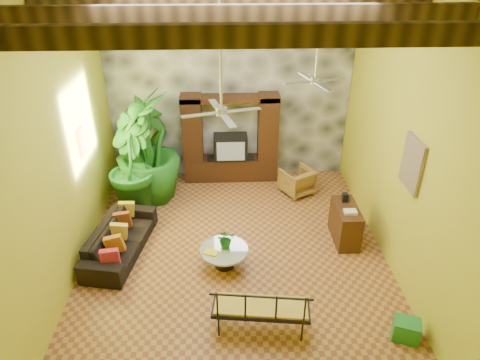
{
  "coord_description": "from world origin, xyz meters",
  "views": [
    {
      "loc": [
        -0.19,
        -6.79,
        5.59
      ],
      "look_at": [
        0.12,
        0.2,
        1.6
      ],
      "focal_mm": 32.0,
      "sensor_mm": 36.0,
      "label": 1
    }
  ],
  "objects_px": {
    "tall_plant_a": "(149,140)",
    "wicker_armchair": "(297,181)",
    "sofa": "(120,239)",
    "tall_plant_c": "(147,148)",
    "ceiling_fan_front": "(221,99)",
    "tall_plant_b": "(130,164)",
    "green_bin": "(406,330)",
    "entertainment_center": "(230,145)",
    "coffee_table": "(224,255)",
    "iron_bench": "(261,308)",
    "ceiling_fan_back": "(316,70)",
    "side_console": "(345,224)"
  },
  "relations": [
    {
      "from": "tall_plant_a",
      "to": "wicker_armchair",
      "type": "bearing_deg",
      "value": -12.66
    },
    {
      "from": "sofa",
      "to": "tall_plant_c",
      "type": "bearing_deg",
      "value": 1.33
    },
    {
      "from": "ceiling_fan_front",
      "to": "tall_plant_a",
      "type": "bearing_deg",
      "value": 117.48
    },
    {
      "from": "tall_plant_b",
      "to": "green_bin",
      "type": "bearing_deg",
      "value": -39.18
    },
    {
      "from": "ceiling_fan_front",
      "to": "entertainment_center",
      "type": "bearing_deg",
      "value": 86.76
    },
    {
      "from": "ceiling_fan_front",
      "to": "sofa",
      "type": "xyz_separation_m",
      "value": [
        -2.1,
        0.57,
        -3.09
      ]
    },
    {
      "from": "coffee_table",
      "to": "iron_bench",
      "type": "xyz_separation_m",
      "value": [
        0.57,
        -1.64,
        0.28
      ]
    },
    {
      "from": "ceiling_fan_front",
      "to": "tall_plant_c",
      "type": "height_order",
      "value": "ceiling_fan_front"
    },
    {
      "from": "ceiling_fan_front",
      "to": "ceiling_fan_back",
      "type": "relative_size",
      "value": 1.0
    },
    {
      "from": "tall_plant_c",
      "to": "iron_bench",
      "type": "height_order",
      "value": "tall_plant_c"
    },
    {
      "from": "ceiling_fan_front",
      "to": "side_console",
      "type": "xyz_separation_m",
      "value": [
        2.52,
        0.78,
        -3.01
      ]
    },
    {
      "from": "wicker_armchair",
      "to": "tall_plant_a",
      "type": "bearing_deg",
      "value": -40.95
    },
    {
      "from": "ceiling_fan_back",
      "to": "green_bin",
      "type": "xyz_separation_m",
      "value": [
        1.05,
        -3.41,
        -3.22
      ]
    },
    {
      "from": "ceiling_fan_front",
      "to": "green_bin",
      "type": "distance_m",
      "value": 4.67
    },
    {
      "from": "coffee_table",
      "to": "green_bin",
      "type": "distance_m",
      "value": 3.42
    },
    {
      "from": "tall_plant_c",
      "to": "iron_bench",
      "type": "bearing_deg",
      "value": -61.45
    },
    {
      "from": "tall_plant_b",
      "to": "side_console",
      "type": "relative_size",
      "value": 2.31
    },
    {
      "from": "tall_plant_b",
      "to": "side_console",
      "type": "bearing_deg",
      "value": -17.3
    },
    {
      "from": "ceiling_fan_back",
      "to": "side_console",
      "type": "bearing_deg",
      "value": -48.59
    },
    {
      "from": "tall_plant_c",
      "to": "ceiling_fan_back",
      "type": "bearing_deg",
      "value": -16.75
    },
    {
      "from": "entertainment_center",
      "to": "tall_plant_c",
      "type": "xyz_separation_m",
      "value": [
        -1.96,
        -0.87,
        0.37
      ]
    },
    {
      "from": "tall_plant_a",
      "to": "tall_plant_b",
      "type": "height_order",
      "value": "tall_plant_b"
    },
    {
      "from": "sofa",
      "to": "wicker_armchair",
      "type": "xyz_separation_m",
      "value": [
        3.93,
        2.15,
        0.01
      ]
    },
    {
      "from": "entertainment_center",
      "to": "tall_plant_b",
      "type": "bearing_deg",
      "value": -150.2
    },
    {
      "from": "ceiling_fan_front",
      "to": "tall_plant_a",
      "type": "distance_m",
      "value": 4.6
    },
    {
      "from": "coffee_table",
      "to": "side_console",
      "type": "height_order",
      "value": "side_console"
    },
    {
      "from": "tall_plant_c",
      "to": "green_bin",
      "type": "relative_size",
      "value": 6.55
    },
    {
      "from": "entertainment_center",
      "to": "wicker_armchair",
      "type": "xyz_separation_m",
      "value": [
        1.63,
        -0.81,
        -0.64
      ]
    },
    {
      "from": "ceiling_fan_front",
      "to": "sofa",
      "type": "distance_m",
      "value": 3.78
    },
    {
      "from": "iron_bench",
      "to": "green_bin",
      "type": "relative_size",
      "value": 3.92
    },
    {
      "from": "wicker_armchair",
      "to": "side_console",
      "type": "xyz_separation_m",
      "value": [
        0.69,
        -1.94,
        0.07
      ]
    },
    {
      "from": "wicker_armchair",
      "to": "side_console",
      "type": "bearing_deg",
      "value": 81.24
    },
    {
      "from": "ceiling_fan_front",
      "to": "coffee_table",
      "type": "bearing_deg",
      "value": 104.38
    },
    {
      "from": "wicker_armchair",
      "to": "green_bin",
      "type": "bearing_deg",
      "value": 74.38
    },
    {
      "from": "side_console",
      "to": "tall_plant_b",
      "type": "bearing_deg",
      "value": 162.64
    },
    {
      "from": "wicker_armchair",
      "to": "coffee_table",
      "type": "xyz_separation_m",
      "value": [
        -1.84,
        -2.67,
        -0.07
      ]
    },
    {
      "from": "wicker_armchair",
      "to": "tall_plant_b",
      "type": "height_order",
      "value": "tall_plant_b"
    },
    {
      "from": "side_console",
      "to": "wicker_armchair",
      "type": "bearing_deg",
      "value": 109.48
    },
    {
      "from": "sofa",
      "to": "side_console",
      "type": "relative_size",
      "value": 2.19
    },
    {
      "from": "side_console",
      "to": "entertainment_center",
      "type": "bearing_deg",
      "value": 130.06
    },
    {
      "from": "iron_bench",
      "to": "green_bin",
      "type": "distance_m",
      "value": 2.33
    },
    {
      "from": "ceiling_fan_back",
      "to": "sofa",
      "type": "height_order",
      "value": "ceiling_fan_back"
    },
    {
      "from": "side_console",
      "to": "iron_bench",
      "type": "bearing_deg",
      "value": -129.63
    },
    {
      "from": "entertainment_center",
      "to": "coffee_table",
      "type": "bearing_deg",
      "value": -93.5
    },
    {
      "from": "entertainment_center",
      "to": "tall_plant_a",
      "type": "height_order",
      "value": "entertainment_center"
    },
    {
      "from": "ceiling_fan_front",
      "to": "tall_plant_a",
      "type": "xyz_separation_m",
      "value": [
        -1.85,
        3.55,
        -2.26
      ]
    },
    {
      "from": "side_console",
      "to": "ceiling_fan_back",
      "type": "bearing_deg",
      "value": 131.35
    },
    {
      "from": "ceiling_fan_back",
      "to": "sofa",
      "type": "xyz_separation_m",
      "value": [
        -3.9,
        -1.03,
        -3.09
      ]
    },
    {
      "from": "coffee_table",
      "to": "green_bin",
      "type": "bearing_deg",
      "value": -33.01
    },
    {
      "from": "coffee_table",
      "to": "side_console",
      "type": "relative_size",
      "value": 0.94
    }
  ]
}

